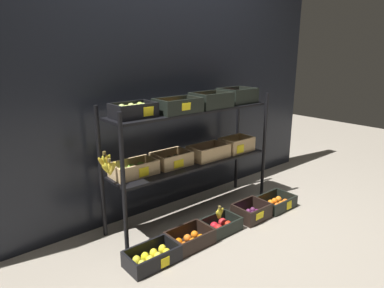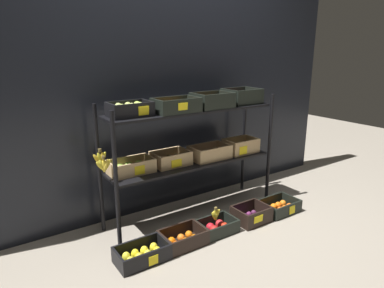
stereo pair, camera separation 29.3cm
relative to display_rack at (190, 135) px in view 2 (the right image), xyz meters
The scene contains 9 objects.
ground_plane 0.76m from the display_rack, ahead, with size 10.00×10.00×0.00m, color gray.
storefront_wall 0.46m from the display_rack, 86.56° to the left, with size 3.94×0.12×2.02m, color black.
display_rack is the anchor object (origin of this frame).
crate_ground_lemon 1.05m from the display_rack, 149.91° to the right, with size 0.38×0.23×0.12m.
crate_ground_tangerine 0.86m from the display_rack, 130.13° to the right, with size 0.34×0.24×0.12m.
crate_ground_apple_red 0.81m from the display_rack, 87.42° to the right, with size 0.32×0.22×0.11m.
crate_ground_plum 0.90m from the display_rack, 46.09° to the right, with size 0.30×0.24×0.14m.
crate_ground_rightmost_tangerine 1.10m from the display_rack, 29.31° to the right, with size 0.35×0.25×0.11m.
banana_bunch_loose 0.70m from the display_rack, 90.24° to the right, with size 0.12×0.05×0.12m.
Camera 2 is at (-1.58, -2.34, 1.46)m, focal length 31.78 mm.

